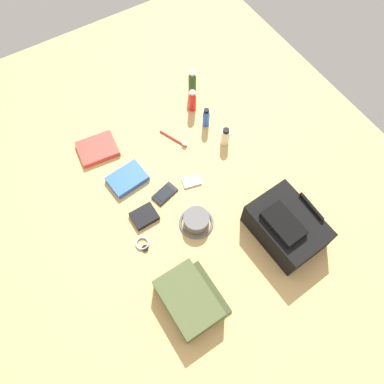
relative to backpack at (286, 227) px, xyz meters
The scene contains 15 objects.
ground_plane 0.44m from the backpack, 146.29° to the right, with size 2.64×2.02×0.02m, color tan.
backpack is the anchor object (origin of this frame).
toiletry_pouch 0.50m from the backpack, 85.90° to the right, with size 0.26×0.22×0.10m.
bucket_hat 0.38m from the backpack, 128.66° to the right, with size 0.15×0.15×0.06m.
shampoo_bottle 0.89m from the backpack, behind, with size 0.04×0.04×0.15m.
sunscreen_spray 0.80m from the backpack, behind, with size 0.04×0.04×0.13m.
deodorant_spray 0.67m from the backpack, behind, with size 0.03×0.03×0.12m.
lotion_bottle 0.53m from the backpack, behind, with size 0.04×0.04×0.11m.
paperback_novel 0.96m from the backpack, 148.51° to the right, with size 0.17×0.20×0.03m.
travel_guidebook 0.75m from the backpack, 142.44° to the right, with size 0.14×0.18×0.03m.
cell_phone 0.56m from the backpack, 141.73° to the right, with size 0.09×0.13×0.01m.
media_player 0.48m from the backpack, 154.21° to the right, with size 0.07×0.09×0.01m.
wristwatch 0.61m from the backpack, 116.76° to the right, with size 0.07×0.06×0.01m.
toothbrush 0.69m from the backpack, 167.39° to the right, with size 0.15×0.07×0.02m.
wallet 0.61m from the backpack, 128.74° to the right, with size 0.09×0.11×0.02m, color black.
Camera 1 is at (0.63, -0.39, 1.49)m, focal length 33.81 mm.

